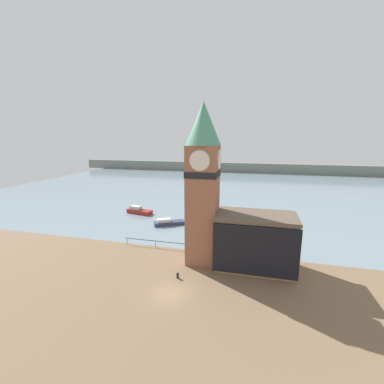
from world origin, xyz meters
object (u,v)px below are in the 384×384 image
at_px(boat_near, 168,222).
at_px(mooring_bollard_near, 191,252).
at_px(clock_tower, 203,181).
at_px(mooring_bollard_far, 178,275).
at_px(pier_building, 255,241).
at_px(boat_far, 139,211).

xyz_separation_m(boat_near, mooring_bollard_near, (8.13, -12.55, -0.11)).
distance_m(clock_tower, boat_near, 20.92).
distance_m(boat_near, mooring_bollard_far, 21.23).
distance_m(clock_tower, pier_building, 11.09).
xyz_separation_m(boat_near, boat_far, (-9.68, 6.20, 0.14)).
distance_m(clock_tower, mooring_bollard_near, 11.97).
bearing_deg(pier_building, boat_near, 141.39).
bearing_deg(boat_far, mooring_bollard_far, -42.99).
height_order(mooring_bollard_near, mooring_bollard_far, mooring_bollard_far).
bearing_deg(mooring_bollard_far, pier_building, 29.19).
bearing_deg(clock_tower, boat_far, 134.60).
relative_size(boat_near, boat_far, 0.98).
bearing_deg(pier_building, clock_tower, 178.83).
bearing_deg(clock_tower, pier_building, -1.17).
relative_size(clock_tower, mooring_bollard_far, 28.42).
bearing_deg(boat_far, mooring_bollard_near, -34.17).
height_order(boat_near, mooring_bollard_near, boat_near).
height_order(pier_building, boat_near, pier_building).
xyz_separation_m(boat_near, mooring_bollard_far, (8.18, -19.59, -0.09)).
bearing_deg(pier_building, mooring_bollard_far, -150.81).
height_order(boat_far, mooring_bollard_far, boat_far).
bearing_deg(mooring_bollard_far, clock_tower, 69.03).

